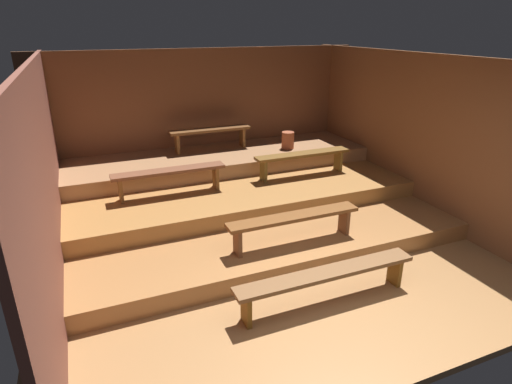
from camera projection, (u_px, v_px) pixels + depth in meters
name	position (u px, v px, depth m)	size (l,w,h in m)	color
ground	(263.00, 238.00, 6.12)	(6.01, 5.95, 0.08)	#A07144
wall_back	(207.00, 117.00, 7.89)	(6.01, 0.06, 2.44)	brown
wall_left	(46.00, 180.00, 4.71)	(0.06, 5.95, 2.44)	brown
wall_right	(418.00, 135.00, 6.60)	(0.06, 5.95, 2.44)	brown
platform_lower	(245.00, 210.00, 6.64)	(5.21, 3.80, 0.24)	#A36C3D
platform_middle	(233.00, 184.00, 7.04)	(5.21, 2.67, 0.24)	#A87139
platform_upper	(220.00, 160.00, 7.49)	(5.21, 1.41, 0.24)	#AA774F
bench_floor_center	(327.00, 277.00, 4.52)	(2.09, 0.24, 0.39)	brown
bench_lower_center	(294.00, 220.00, 5.28)	(1.74, 0.24, 0.39)	brown
bench_middle_left	(169.00, 174.00, 6.18)	(1.64, 0.24, 0.39)	brown
bench_middle_right	(303.00, 157.00, 6.97)	(1.64, 0.24, 0.39)	brown
bench_upper_center	(210.00, 133.00, 7.54)	(1.45, 0.24, 0.39)	brown
pail_upper	(288.00, 140.00, 7.70)	(0.23, 0.23, 0.30)	#9E4C2D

